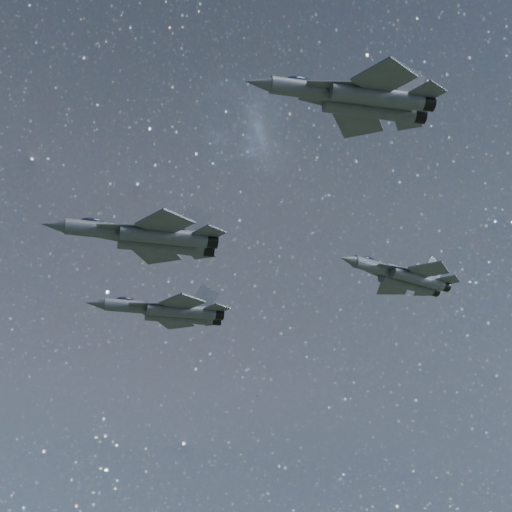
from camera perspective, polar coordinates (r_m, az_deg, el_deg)
jet_lead at (r=88.81m, az=-7.21°, el=1.29°), size 18.83×12.69×4.75m
jet_left at (r=104.24m, az=-5.82°, el=-3.67°), size 17.38×11.69×4.39m
jet_right at (r=68.95m, az=6.81°, el=10.40°), size 15.80×10.62×3.99m
jet_slot at (r=101.69m, az=9.81°, el=-1.36°), size 16.06×11.40×4.08m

